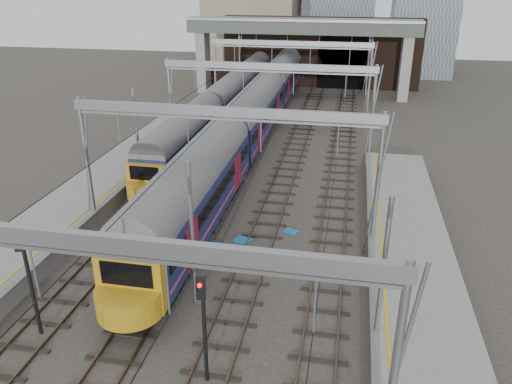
% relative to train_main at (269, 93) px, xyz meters
% --- Properties ---
extents(ground, '(160.00, 160.00, 0.00)m').
position_rel_train_main_xyz_m(ground, '(2.00, -34.69, -2.65)').
color(ground, '#38332D').
rests_on(ground, ground).
extents(platform_left, '(4.32, 55.00, 1.12)m').
position_rel_train_main_xyz_m(platform_left, '(-8.18, -32.19, -2.09)').
color(platform_left, gray).
rests_on(platform_left, ground).
extents(platform_right, '(4.32, 47.00, 1.12)m').
position_rel_train_main_xyz_m(platform_right, '(12.18, -36.19, -2.09)').
color(platform_right, gray).
rests_on(platform_right, ground).
extents(tracks, '(14.40, 80.00, 0.22)m').
position_rel_train_main_xyz_m(tracks, '(2.00, -19.69, -2.63)').
color(tracks, '#4C3828').
rests_on(tracks, ground).
extents(overhead_line, '(16.80, 80.00, 8.00)m').
position_rel_train_main_xyz_m(overhead_line, '(2.00, -13.21, 3.92)').
color(overhead_line, gray).
rests_on(overhead_line, ground).
extents(retaining_wall, '(28.00, 2.75, 9.00)m').
position_rel_train_main_xyz_m(retaining_wall, '(3.40, 17.24, 1.69)').
color(retaining_wall, black).
rests_on(retaining_wall, ground).
extents(overbridge, '(28.00, 3.00, 9.25)m').
position_rel_train_main_xyz_m(overbridge, '(2.00, 11.31, 4.62)').
color(overbridge, gray).
rests_on(overbridge, ground).
extents(train_main, '(3.06, 70.72, 5.18)m').
position_rel_train_main_xyz_m(train_main, '(0.00, 0.00, 0.00)').
color(train_main, black).
rests_on(train_main, ground).
extents(train_second, '(2.62, 45.56, 4.57)m').
position_rel_train_main_xyz_m(train_second, '(-4.00, -1.16, -0.27)').
color(train_second, black).
rests_on(train_second, ground).
extents(signal_near_left, '(0.40, 0.48, 5.12)m').
position_rel_train_main_xyz_m(signal_near_left, '(-3.84, -36.31, 0.56)').
color(signal_near_left, black).
rests_on(signal_near_left, ground).
extents(signal_near_centre, '(0.37, 0.46, 4.72)m').
position_rel_train_main_xyz_m(signal_near_centre, '(3.93, -37.54, 0.34)').
color(signal_near_centre, black).
rests_on(signal_near_centre, ground).
extents(equip_cover_a, '(1.03, 0.86, 0.10)m').
position_rel_train_main_xyz_m(equip_cover_a, '(1.49, -27.55, -2.59)').
color(equip_cover_a, '#166FAC').
rests_on(equip_cover_a, ground).
extents(equip_cover_b, '(1.11, 0.92, 0.11)m').
position_rel_train_main_xyz_m(equip_cover_b, '(2.99, -26.70, -2.59)').
color(equip_cover_b, '#166FAC').
rests_on(equip_cover_b, ground).
extents(equip_cover_c, '(0.99, 0.88, 0.10)m').
position_rel_train_main_xyz_m(equip_cover_c, '(5.59, -25.11, -2.60)').
color(equip_cover_c, '#166FAC').
rests_on(equip_cover_c, ground).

